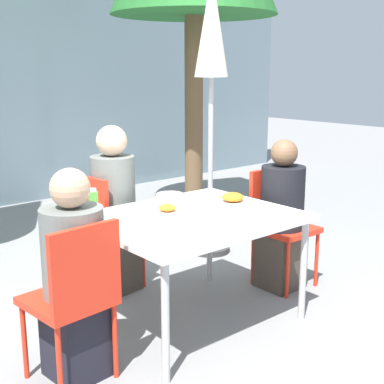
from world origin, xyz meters
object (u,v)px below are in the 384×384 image
object	(u,v)px
person_far	(114,213)
bottle	(94,206)
person_right	(282,219)
chair_left	(75,291)
drinking_cup	(184,218)
chair_right	(278,217)
chair_far	(101,223)
closed_umbrella	(211,49)
person_left	(75,281)
salad_bowl	(170,197)

from	to	relation	value
person_far	bottle	distance (m)	0.69
person_right	person_far	xyz separation A→B (m)	(-0.98, 0.77, 0.06)
chair_left	drinking_cup	size ratio (longest dim) A/B	8.06
person_far	chair_right	bearing A→B (deg)	48.86
chair_far	closed_umbrella	xyz separation A→B (m)	(1.20, 0.14, 1.26)
person_far	closed_umbrella	world-z (taller)	closed_umbrella
person_right	closed_umbrella	xyz separation A→B (m)	(0.14, 0.95, 1.25)
chair_right	chair_left	bearing A→B (deg)	7.62
person_left	person_right	world-z (taller)	person_left
chair_far	salad_bowl	distance (m)	0.57
chair_far	drinking_cup	xyz separation A→B (m)	(-0.02, -0.97, 0.25)
chair_left	salad_bowl	distance (m)	1.20
salad_bowl	bottle	bearing A→B (deg)	-171.62
chair_left	drinking_cup	bearing A→B (deg)	-5.26
chair_left	person_right	world-z (taller)	person_right
person_left	chair_far	distance (m)	1.12
closed_umbrella	bottle	world-z (taller)	closed_umbrella
salad_bowl	chair_far	bearing A→B (deg)	125.99
bottle	salad_bowl	xyz separation A→B (m)	(0.66, 0.10, -0.07)
chair_left	person_far	bearing A→B (deg)	43.24
person_right	chair_right	bearing A→B (deg)	-122.06
chair_left	chair_right	xyz separation A→B (m)	(1.85, 0.24, 0.00)
chair_left	drinking_cup	world-z (taller)	chair_left
closed_umbrella	bottle	bearing A→B (deg)	-157.11
person_far	closed_umbrella	bearing A→B (deg)	91.69
chair_right	person_far	xyz separation A→B (m)	(-1.03, 0.69, 0.07)
chair_left	chair_right	size ratio (longest dim) A/B	1.00
chair_left	bottle	size ratio (longest dim) A/B	4.38
chair_left	chair_right	world-z (taller)	same
salad_bowl	drinking_cup	bearing A→B (deg)	-120.66
chair_far	bottle	size ratio (longest dim) A/B	4.38
drinking_cup	person_left	bearing A→B (deg)	172.91
closed_umbrella	drinking_cup	size ratio (longest dim) A/B	21.99
person_left	drinking_cup	bearing A→B (deg)	-12.36
bottle	drinking_cup	distance (m)	0.56
chair_far	bottle	bearing A→B (deg)	-41.76
chair_left	bottle	world-z (taller)	bottle
person_left	bottle	distance (m)	0.57
person_right	chair_far	distance (m)	1.33
person_right	drinking_cup	xyz separation A→B (m)	(-1.08, -0.16, 0.24)
person_left	chair_far	world-z (taller)	person_left
person_far	person_left	bearing A→B (deg)	-50.08
chair_far	closed_umbrella	distance (m)	1.75
bottle	closed_umbrella	bearing A→B (deg)	22.89
person_right	salad_bowl	xyz separation A→B (m)	(-0.76, 0.38, 0.21)
chair_far	drinking_cup	world-z (taller)	chair_far
chair_left	closed_umbrella	distance (m)	2.57
bottle	salad_bowl	distance (m)	0.67
chair_right	closed_umbrella	world-z (taller)	closed_umbrella
bottle	drinking_cup	world-z (taller)	bottle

